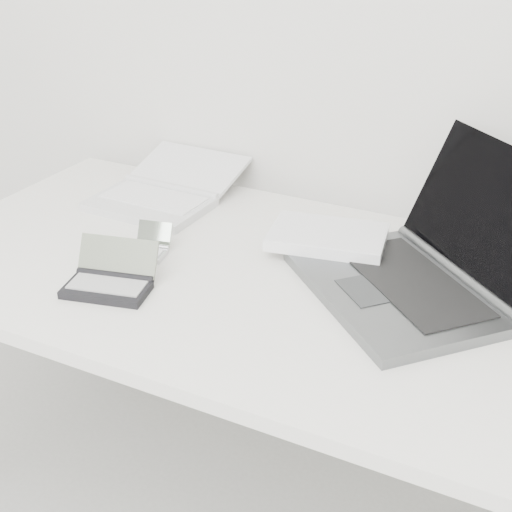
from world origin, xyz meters
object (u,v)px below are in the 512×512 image
at_px(desk, 278,297).
at_px(laptop_large, 402,261).
at_px(netbook_open_white, 162,193).
at_px(palmtop_charcoal, 110,281).

distance_m(desk, laptop_large, 0.26).
relative_size(laptop_large, netbook_open_white, 1.72).
xyz_separation_m(laptop_large, palmtop_charcoal, (-0.50, -0.29, -0.03)).
bearing_deg(netbook_open_white, desk, -26.22).
height_order(laptop_large, netbook_open_white, laptop_large).
distance_m(laptop_large, netbook_open_white, 0.67).
bearing_deg(laptop_large, palmtop_charcoal, -107.38).
relative_size(desk, netbook_open_white, 4.25).
height_order(desk, palmtop_charcoal, palmtop_charcoal).
xyz_separation_m(desk, netbook_open_white, (-0.43, 0.23, 0.07)).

